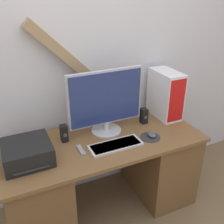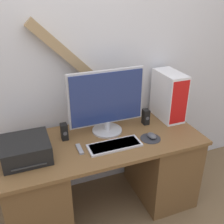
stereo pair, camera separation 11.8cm
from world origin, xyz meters
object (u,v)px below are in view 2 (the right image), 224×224
Objects in this scene: keyboard at (114,145)px; speaker_right at (146,117)px; mouse at (152,136)px; monitor at (107,101)px; remote_control at (80,149)px; printer at (26,149)px; speaker_left at (64,132)px; computer_tower at (169,96)px.

speaker_right is at bearing 31.12° from keyboard.
speaker_right reaches higher than mouse.
monitor is 0.43m from speaker_right.
keyboard reaches higher than remote_control.
keyboard is at bearing -96.56° from monitor.
speaker_left is at bearing 25.81° from printer.
printer is 2.46× the size of remote_control.
printer is at bearing 173.24° from remote_control.
mouse is 0.72m from speaker_left.
computer_tower is 0.98m from remote_control.
monitor is at bearing 141.60° from mouse.
printer is at bearing -167.59° from monitor.
monitor reaches higher than speaker_right.
keyboard is 0.27m from remote_control.
printer is 0.39m from remote_control.
monitor is at bearing 12.41° from printer.
speaker_left is 1.00× the size of speaker_right.
keyboard is at bearing -8.56° from printer.
computer_tower is at bearing 14.29° from remote_control.
mouse is 0.25m from speaker_right.
keyboard is at bearing -36.02° from speaker_left.
speaker_left reaches higher than mouse.
speaker_right is (0.40, 0.24, 0.06)m from keyboard.
printer reaches higher than keyboard.
remote_control is at bearing 175.48° from mouse.
speaker_left is (-1.00, -0.04, -0.15)m from computer_tower.
monitor is 0.37m from keyboard.
mouse is 0.61m from remote_control.
keyboard is 0.66m from printer.
speaker_right is at bearing -0.48° from speaker_left.
printer is at bearing 174.60° from mouse.
mouse is at bearing -38.40° from monitor.
speaker_left and speaker_right have the same top height.
keyboard is 0.43m from speaker_left.
printer reaches higher than speaker_right.
mouse is 0.71× the size of speaker_right.
speaker_right is (1.05, 0.14, -0.00)m from printer.
speaker_left is (0.31, 0.15, -0.00)m from printer.
monitor reaches higher than computer_tower.
monitor is at bearing -176.39° from computer_tower.
monitor is 1.53× the size of keyboard.
computer_tower is 3.25× the size of remote_control.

